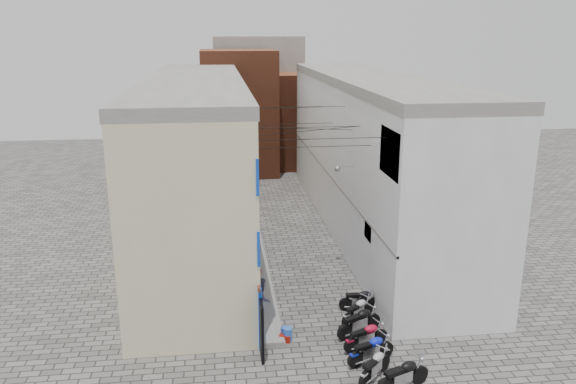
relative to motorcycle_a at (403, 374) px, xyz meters
name	(u,v)px	position (x,y,z in m)	size (l,w,h in m)	color
ground	(328,345)	(-1.90, 3.00, -0.60)	(90.00, 90.00, 0.00)	#504E4B
plinth	(251,229)	(-3.95, 16.00, -0.48)	(0.90, 26.00, 0.25)	slate
building_left	(198,158)	(-6.88, 15.95, 3.89)	(5.10, 27.00, 9.00)	beige
building_right	(370,153)	(3.10, 16.00, 3.90)	(5.94, 26.00, 9.00)	silver
building_far_brick_left	(239,112)	(-3.90, 31.00, 4.40)	(6.00, 6.00, 10.00)	brown
building_far_brick_right	(296,120)	(1.10, 33.00, 3.40)	(5.00, 6.00, 8.00)	brown
building_far_concrete	(258,98)	(-1.90, 37.00, 4.90)	(8.00, 5.00, 11.00)	slate
far_shopfront	(267,164)	(-1.90, 28.20, 0.60)	(2.00, 0.30, 2.40)	black
overhead_wires	(299,125)	(-1.90, 10.64, 6.52)	(5.80, 13.02, 1.32)	black
motorcycle_a	(403,374)	(0.00, 0.00, 0.00)	(0.66, 2.09, 1.21)	black
motorcycle_b	(375,365)	(-0.72, 0.74, -0.07)	(0.58, 1.83, 1.06)	#A6A7AB
motorcycle_c	(371,348)	(-0.60, 1.69, -0.04)	(0.62, 1.96, 1.13)	#0C1CBF
motorcycle_d	(366,335)	(-0.54, 2.61, -0.05)	(0.60, 1.91, 1.11)	#A70B2A
motorcycle_e	(359,320)	(-0.54, 3.63, 0.00)	(0.66, 2.09, 1.21)	black
motorcycle_f	(358,309)	(-0.35, 4.64, -0.07)	(0.58, 1.85, 1.07)	#B1B0B5
motorcycle_g	(360,299)	(0.00, 5.58, -0.08)	(0.57, 1.81, 1.05)	black
person_a	(258,275)	(-4.16, 7.49, 0.39)	(0.54, 0.36, 1.49)	brown
person_b	(261,299)	(-4.24, 4.86, 0.54)	(0.87, 0.67, 1.78)	#393A56
water_jug_near	(288,334)	(-3.35, 3.52, -0.34)	(0.34, 0.34, 0.53)	blue
water_jug_far	(285,333)	(-3.45, 3.68, -0.36)	(0.31, 0.31, 0.48)	#2248AD
red_crate	(285,338)	(-3.45, 3.50, -0.47)	(0.43, 0.33, 0.27)	#9F180B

